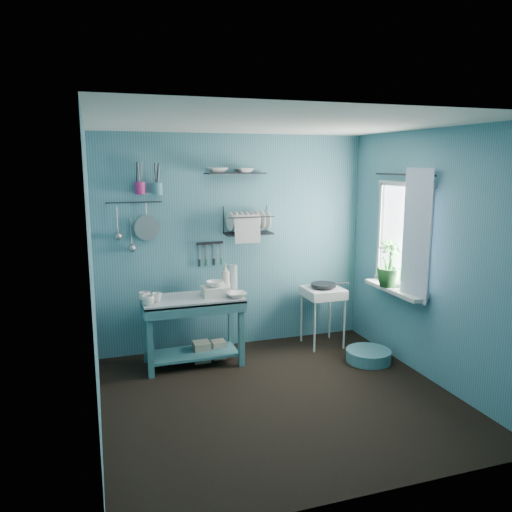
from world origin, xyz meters
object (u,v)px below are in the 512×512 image
object	(u,v)px
work_counter	(193,331)
hotplate_stand	(323,317)
colander	(147,228)
storage_tin_small	(219,349)
utensil_cup_magenta	(140,188)
dish_rack	(248,220)
soap_bottle	(225,277)
floor_basin	(368,356)
water_bottle	(233,277)
storage_tin_large	(202,351)
mug_left	(148,300)
mug_right	(145,297)
frying_pan	(323,285)
utensil_cup_teal	(157,189)
potted_plant	(390,264)
wash_tub	(215,291)
mug_mid	(157,297)

from	to	relation	value
work_counter	hotplate_stand	bearing A→B (deg)	-0.56
colander	storage_tin_small	size ratio (longest dim) A/B	1.40
colander	utensil_cup_magenta	bearing A→B (deg)	-152.15
dish_rack	utensil_cup_magenta	size ratio (longest dim) A/B	4.23
soap_bottle	floor_basin	size ratio (longest dim) A/B	0.60
colander	water_bottle	bearing A→B (deg)	-11.54
utensil_cup_magenta	storage_tin_large	bearing A→B (deg)	-30.27
mug_left	mug_right	bearing A→B (deg)	97.13
mug_right	frying_pan	distance (m)	2.10
frying_pan	utensil_cup_teal	xyz separation A→B (m)	(-1.88, 0.28, 1.15)
water_bottle	potted_plant	size ratio (longest dim) A/B	0.55
storage_tin_large	floor_basin	distance (m)	1.85
mug_right	wash_tub	xyz separation A→B (m)	(0.75, -0.02, 0.00)
water_bottle	wash_tub	bearing A→B (deg)	-138.37
mug_left	water_bottle	size ratio (longest dim) A/B	0.44
dish_rack	colander	world-z (taller)	dish_rack
potted_plant	floor_basin	size ratio (longest dim) A/B	1.03
soap_bottle	frying_pan	size ratio (longest dim) A/B	1.00
mug_mid	frying_pan	xyz separation A→B (m)	(1.97, 0.16, -0.06)
work_counter	mug_mid	size ratio (longest dim) A/B	10.67
storage_tin_small	utensil_cup_magenta	bearing A→B (deg)	158.61
wash_tub	frying_pan	xyz separation A→B (m)	(1.34, 0.12, -0.06)
mug_right	soap_bottle	world-z (taller)	soap_bottle
colander	mug_right	bearing A→B (deg)	-102.71
water_bottle	colander	distance (m)	1.11
utensil_cup_teal	storage_tin_small	distance (m)	1.91
frying_pan	colander	world-z (taller)	colander
soap_bottle	colander	bearing A→B (deg)	165.80
wash_tub	colander	size ratio (longest dim) A/B	1.00
storage_tin_small	hotplate_stand	bearing A→B (deg)	0.72
wash_tub	frying_pan	distance (m)	1.35
colander	potted_plant	distance (m)	2.69
colander	floor_basin	xyz separation A→B (m)	(2.27, -0.94, -1.41)
potted_plant	floor_basin	xyz separation A→B (m)	(-0.24, -0.04, -1.02)
utensil_cup_teal	mug_mid	bearing A→B (deg)	-102.45
utensil_cup_magenta	soap_bottle	bearing A→B (deg)	-11.47
utensil_cup_teal	wash_tub	bearing A→B (deg)	-36.85
mug_left	dish_rack	distance (m)	1.49
mug_left	potted_plant	world-z (taller)	potted_plant
dish_rack	potted_plant	xyz separation A→B (m)	(1.36, -0.82, -0.43)
frying_pan	storage_tin_large	size ratio (longest dim) A/B	1.36
mug_mid	hotplate_stand	bearing A→B (deg)	4.53
mug_mid	wash_tub	size ratio (longest dim) A/B	0.36
work_counter	mug_mid	distance (m)	0.57
mug_right	colander	distance (m)	0.79
work_counter	dish_rack	world-z (taller)	dish_rack
work_counter	storage_tin_small	size ratio (longest dim) A/B	5.33
storage_tin_large	mug_mid	bearing A→B (deg)	-167.09
floor_basin	hotplate_stand	bearing A→B (deg)	112.86
mug_right	wash_tub	size ratio (longest dim) A/B	0.44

